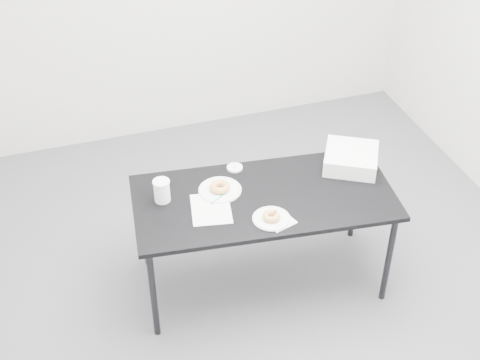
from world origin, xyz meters
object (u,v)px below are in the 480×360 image
object	(u,v)px
scorecard	(211,209)
plate_near	(271,219)
donut_far	(220,187)
table	(264,203)
bakery_box	(351,158)
coffee_cup	(162,191)
pen	(219,198)
plate_far	(220,190)
donut_near	(271,216)

from	to	relation	value
scorecard	plate_near	xyz separation A→B (m)	(0.30, -0.19, 0.00)
plate_near	donut_far	distance (m)	0.40
table	bakery_box	world-z (taller)	bakery_box
scorecard	coffee_cup	size ratio (longest dim) A/B	2.04
pen	donut_far	bearing A→B (deg)	36.41
plate_near	table	bearing A→B (deg)	81.60
plate_far	donut_far	size ratio (longest dim) A/B	2.13
table	bakery_box	distance (m)	0.64
table	scorecard	bearing A→B (deg)	-170.35
pen	plate_far	xyz separation A→B (m)	(0.03, 0.08, -0.00)
plate_near	donut_far	bearing A→B (deg)	120.24
donut_far	coffee_cup	xyz separation A→B (m)	(-0.35, 0.02, 0.04)
plate_near	bakery_box	xyz separation A→B (m)	(0.65, 0.33, 0.05)
scorecard	pen	distance (m)	0.10
plate_near	coffee_cup	world-z (taller)	coffee_cup
coffee_cup	donut_far	bearing A→B (deg)	-2.66
table	plate_near	xyz separation A→B (m)	(-0.03, -0.21, 0.06)
plate_near	donut_near	distance (m)	0.02
plate_far	bakery_box	distance (m)	0.85
scorecard	coffee_cup	bearing A→B (deg)	156.92
pen	donut_far	world-z (taller)	donut_far
donut_near	bakery_box	bearing A→B (deg)	27.26
coffee_cup	plate_far	bearing A→B (deg)	-2.66
scorecard	plate_far	world-z (taller)	plate_far
table	coffee_cup	distance (m)	0.61
plate_far	plate_near	bearing A→B (deg)	-59.76
table	donut_far	world-z (taller)	donut_far
pen	table	bearing A→B (deg)	-44.08
plate_near	donut_near	bearing A→B (deg)	0.00
donut_far	table	bearing A→B (deg)	-29.49
scorecard	pen	bearing A→B (deg)	57.36
coffee_cup	pen	bearing A→B (deg)	-16.33
table	scorecard	distance (m)	0.33
pen	donut_far	xyz separation A→B (m)	(0.03, 0.08, 0.02)
pen	plate_far	world-z (taller)	pen
table	plate_near	size ratio (longest dim) A/B	7.44
plate_near	coffee_cup	bearing A→B (deg)	146.64
donut_near	pen	bearing A→B (deg)	130.75
plate_near	donut_far	size ratio (longest dim) A/B	1.79
scorecard	bakery_box	world-z (taller)	bakery_box
pen	bakery_box	world-z (taller)	bakery_box
plate_near	plate_far	xyz separation A→B (m)	(-0.20, 0.34, -0.00)
pen	coffee_cup	bearing A→B (deg)	131.37
coffee_cup	donut_near	bearing A→B (deg)	-33.36
donut_far	pen	bearing A→B (deg)	-111.29
pen	donut_far	distance (m)	0.08
plate_near	pen	bearing A→B (deg)	130.75
plate_near	donut_near	xyz separation A→B (m)	(0.00, 0.00, 0.02)
plate_far	coffee_cup	xyz separation A→B (m)	(-0.35, 0.02, 0.07)
pen	plate_near	world-z (taller)	pen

